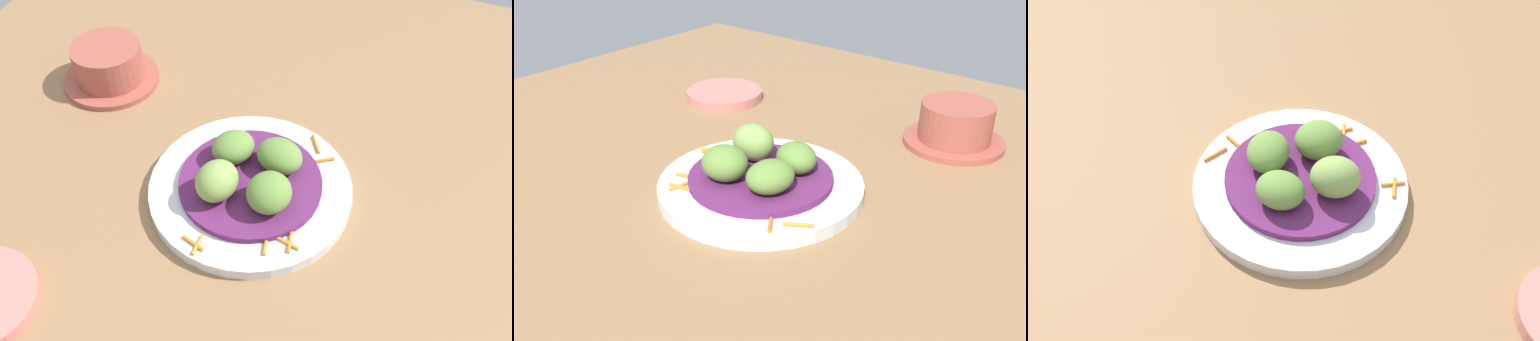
{
  "view_description": "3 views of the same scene",
  "coord_description": "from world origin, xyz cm",
  "views": [
    {
      "loc": [
        -35.85,
        -14.66,
        52.14
      ],
      "look_at": [
        3.06,
        1.82,
        5.42
      ],
      "focal_mm": 39.48,
      "sensor_mm": 36.0,
      "label": 1
    },
    {
      "loc": [
        41.36,
        -43.55,
        36.41
      ],
      "look_at": [
        3.99,
        1.94,
        5.47
      ],
      "focal_mm": 42.69,
      "sensor_mm": 36.0,
      "label": 2
    },
    {
      "loc": [
        9.22,
        46.53,
        53.9
      ],
      "look_at": [
        4.26,
        3.07,
        6.25
      ],
      "focal_mm": 43.8,
      "sensor_mm": 36.0,
      "label": 3
    }
  ],
  "objects": [
    {
      "name": "carrot_garnish",
      "position": [
        -0.78,
        -1.56,
        3.68
      ],
      "size": [
        21.43,
        11.83,
        0.4
      ],
      "color": "orange",
      "rests_on": "main_plate"
    },
    {
      "name": "guac_scoop_center",
      "position": [
        4.92,
        5.45,
        5.99
      ],
      "size": [
        6.73,
        6.51,
        3.38
      ],
      "primitive_type": "ellipsoid",
      "rotation": [
        0.0,
        0.0,
        2.59
      ],
      "color": "olive",
      "rests_on": "cabbage_bed"
    },
    {
      "name": "guac_scoop_right",
      "position": [
        -0.82,
        4.76,
        6.46
      ],
      "size": [
        5.84,
        5.19,
        4.32
      ],
      "primitive_type": "ellipsoid",
      "rotation": [
        0.0,
        0.0,
        2.99
      ],
      "color": "#84A851",
      "rests_on": "cabbage_bed"
    },
    {
      "name": "table_surface",
      "position": [
        0.0,
        0.0,
        1.0
      ],
      "size": [
        110.0,
        110.0,
        2.0
      ],
      "primitive_type": "cube",
      "color": "#936D47",
      "rests_on": "ground"
    },
    {
      "name": "cabbage_bed",
      "position": [
        2.4,
        2.23,
        3.89
      ],
      "size": [
        16.32,
        16.32,
        0.81
      ],
      "primitive_type": "cylinder",
      "color": "#60235B",
      "rests_on": "main_plate"
    },
    {
      "name": "main_plate",
      "position": [
        2.4,
        2.23,
        2.74
      ],
      "size": [
        23.24,
        23.24,
        1.48
      ],
      "primitive_type": "cylinder",
      "color": "silver",
      "rests_on": "table_surface"
    },
    {
      "name": "guac_scoop_left",
      "position": [
        5.62,
        -0.29,
        6.07
      ],
      "size": [
        5.84,
        6.49,
        3.54
      ],
      "primitive_type": "ellipsoid",
      "rotation": [
        0.0,
        0.0,
        1.31
      ],
      "color": "olive",
      "rests_on": "cabbage_bed"
    },
    {
      "name": "guac_scoop_back",
      "position": [
        -0.12,
        -0.98,
        6.26
      ],
      "size": [
        5.61,
        5.27,
        3.92
      ],
      "primitive_type": "ellipsoid",
      "rotation": [
        0.0,
        0.0,
        3.22
      ],
      "color": "olive",
      "rests_on": "cabbage_bed"
    }
  ]
}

